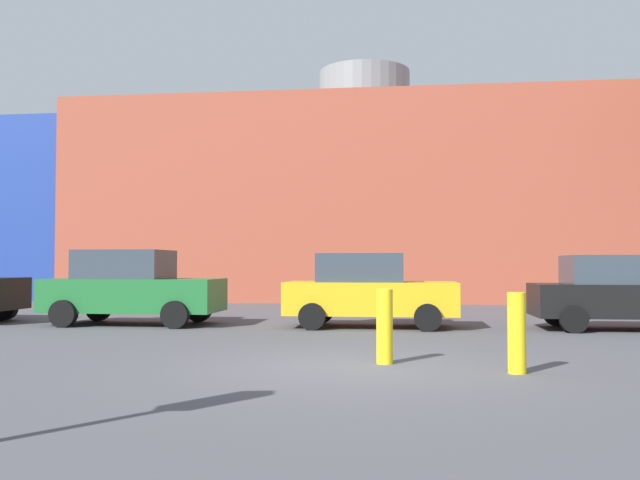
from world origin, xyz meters
TOP-DOWN VIEW (x-y plane):
  - ground_plane at (0.00, 0.00)m, footprint 200.00×200.00m
  - building_backdrop at (-0.82, 20.14)m, footprint 43.11×10.12m
  - parked_car_1 at (-5.69, 6.06)m, footprint 4.14×2.03m
  - parked_car_2 at (0.01, 6.06)m, footprint 3.92×1.93m
  - parked_car_3 at (5.55, 6.06)m, footprint 3.81×1.87m
  - bollard_yellow_0 at (2.29, -0.32)m, footprint 0.24×0.24m
  - bollard_yellow_1 at (0.53, 0.33)m, footprint 0.24×0.24m

SIDE VIEW (x-z plane):
  - ground_plane at x=0.00m, z-range 0.00..0.00m
  - bollard_yellow_0 at x=2.29m, z-range 0.00..1.07m
  - bollard_yellow_1 at x=0.53m, z-range 0.00..1.08m
  - parked_car_3 at x=5.55m, z-range 0.00..1.64m
  - parked_car_2 at x=0.01m, z-range 0.00..1.69m
  - parked_car_1 at x=-5.69m, z-range -0.01..1.79m
  - building_backdrop at x=-0.82m, z-range -1.06..8.94m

